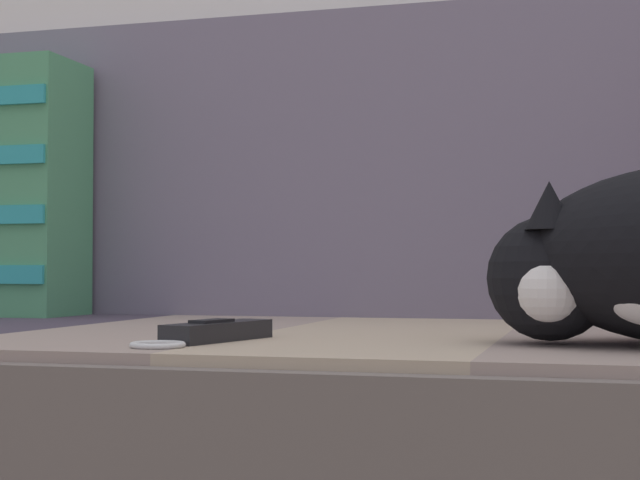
% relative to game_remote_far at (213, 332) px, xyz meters
% --- Properties ---
extents(sofa_backrest, '(1.88, 0.14, 0.44)m').
position_rel_game_remote_far_xyz_m(sofa_backrest, '(0.13, 0.56, 0.21)').
color(sofa_backrest, slate).
rests_on(sofa_backrest, couch).
extents(game_remote_far, '(0.09, 0.19, 0.02)m').
position_rel_game_remote_far_xyz_m(game_remote_far, '(0.00, 0.00, 0.00)').
color(game_remote_far, black).
rests_on(game_remote_far, couch).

